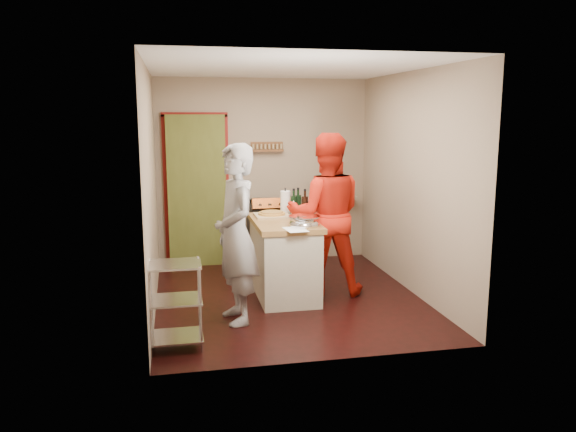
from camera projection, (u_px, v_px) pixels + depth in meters
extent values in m
plane|color=black|center=(288.00, 297.00, 6.55)|extent=(3.50, 3.50, 0.00)
cube|color=gray|center=(263.00, 171.00, 8.00)|extent=(3.00, 0.04, 2.60)
cube|color=#565B23|center=(196.00, 190.00, 7.91)|extent=(0.80, 0.40, 2.10)
cube|color=maroon|center=(166.00, 191.00, 7.76)|extent=(0.06, 0.06, 2.10)
cube|color=maroon|center=(227.00, 190.00, 7.93)|extent=(0.06, 0.06, 2.10)
cube|color=maroon|center=(194.00, 114.00, 7.66)|extent=(0.90, 0.06, 0.06)
cube|color=brown|center=(267.00, 150.00, 7.91)|extent=(0.46, 0.09, 0.03)
cube|color=brown|center=(267.00, 146.00, 7.94)|extent=(0.46, 0.02, 0.12)
cube|color=olive|center=(267.00, 147.00, 7.90)|extent=(0.42, 0.04, 0.07)
cube|color=gray|center=(329.00, 198.00, 8.16)|extent=(0.80, 0.18, 0.04)
cube|color=black|center=(316.00, 190.00, 8.10)|extent=(0.10, 0.14, 0.22)
cube|color=gray|center=(151.00, 190.00, 6.02)|extent=(0.04, 3.50, 2.60)
cube|color=gray|center=(412.00, 183.00, 6.61)|extent=(0.04, 3.50, 2.60)
cube|color=white|center=(288.00, 67.00, 6.08)|extent=(3.00, 3.50, 0.02)
cube|color=black|center=(271.00, 237.00, 7.86)|extent=(0.60, 0.55, 0.80)
cube|color=black|center=(271.00, 207.00, 7.79)|extent=(0.60, 0.55, 0.06)
cube|color=brown|center=(274.00, 204.00, 7.50)|extent=(0.60, 0.15, 0.17)
cylinder|color=black|center=(259.00, 201.00, 7.87)|extent=(0.26, 0.26, 0.05)
cylinder|color=silver|center=(150.00, 314.00, 4.85)|extent=(0.02, 0.02, 0.80)
cylinder|color=silver|center=(201.00, 310.00, 4.94)|extent=(0.02, 0.02, 0.80)
cylinder|color=silver|center=(151.00, 300.00, 5.20)|extent=(0.02, 0.02, 0.80)
cylinder|color=silver|center=(199.00, 297.00, 5.28)|extent=(0.02, 0.02, 0.80)
cube|color=silver|center=(177.00, 336.00, 5.12)|extent=(0.48, 0.40, 0.02)
cube|color=silver|center=(175.00, 300.00, 5.06)|extent=(0.48, 0.40, 0.02)
cube|color=silver|center=(174.00, 264.00, 5.00)|extent=(0.48, 0.40, 0.02)
cube|color=#B9B19D|center=(284.00, 261.00, 6.54)|extent=(0.64, 1.13, 0.84)
cube|color=olive|center=(284.00, 223.00, 6.46)|extent=(0.70, 1.19, 0.06)
cube|color=tan|center=(272.00, 216.00, 6.69)|extent=(0.40, 0.40, 0.02)
cylinder|color=gold|center=(272.00, 213.00, 6.68)|extent=(0.32, 0.32, 0.02)
ellipsoid|color=silver|center=(304.00, 221.00, 6.12)|extent=(0.35, 0.35, 0.11)
cylinder|color=white|center=(285.00, 202.00, 6.87)|extent=(0.12, 0.12, 0.28)
cylinder|color=silver|center=(293.00, 211.00, 6.59)|extent=(0.06, 0.06, 0.17)
cube|color=white|center=(295.00, 229.00, 5.93)|extent=(0.24, 0.32, 0.00)
cylinder|color=black|center=(298.00, 200.00, 6.93)|extent=(0.08, 0.08, 0.31)
cylinder|color=black|center=(305.00, 202.00, 6.82)|extent=(0.08, 0.08, 0.31)
cylinder|color=black|center=(294.00, 201.00, 6.85)|extent=(0.08, 0.08, 0.31)
imported|color=#9D9DA2|center=(236.00, 234.00, 5.64)|extent=(0.55, 0.73, 1.82)
imported|color=#B41A0C|center=(326.00, 214.00, 6.56)|extent=(1.03, 0.87, 1.89)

